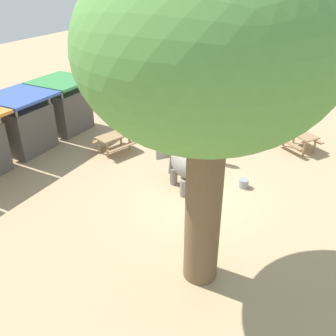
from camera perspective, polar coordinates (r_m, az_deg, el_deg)
The scene contains 10 objects.
ground_plane at distance 13.31m, azimuth 5.03°, elevation -4.78°, with size 60.00×60.00×0.00m, color tan.
elephant at distance 13.59m, azimuth 2.15°, elevation 0.88°, with size 2.01×2.10×1.53m.
person_handler at distance 15.38m, azimuth 6.86°, elevation 4.04°, with size 0.32×0.51×1.62m.
shade_tree_main at distance 7.63m, azimuth 6.74°, elevation 17.31°, with size 5.69×5.22×7.97m.
wooden_bench at distance 17.73m, azimuth 5.44°, elevation 5.90°, with size 1.07×1.40×0.88m.
picnic_table_near at distance 16.53m, azimuth -8.26°, elevation 4.39°, with size 1.89×1.87×0.78m.
picnic_table_far at distance 17.54m, azimuth 19.53°, elevation 4.45°, with size 2.06×2.06×0.78m.
market_stall_blue at distance 17.49m, azimuth -21.17°, elevation 6.05°, with size 2.50×2.50×2.52m.
market_stall_green at distance 19.14m, azimuth -15.48°, elevation 8.86°, with size 2.50×2.50×2.52m.
feed_bucket at distance 14.15m, azimuth 11.50°, elevation -2.31°, with size 0.36×0.36×0.32m, color gray.
Camera 1 is at (-10.27, -4.22, 7.34)m, focal length 39.85 mm.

